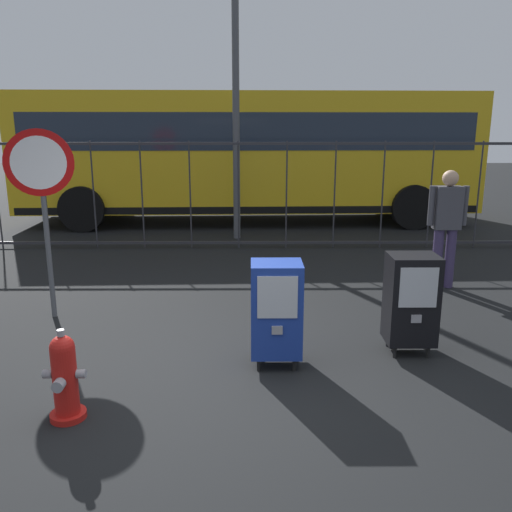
{
  "coord_description": "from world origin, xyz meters",
  "views": [
    {
      "loc": [
        0.26,
        -4.26,
        2.24
      ],
      "look_at": [
        0.3,
        1.2,
        0.9
      ],
      "focal_mm": 36.88,
      "sensor_mm": 36.0,
      "label": 1
    }
  ],
  "objects": [
    {
      "name": "fence_barrier",
      "position": [
        -0.0,
        5.54,
        1.02
      ],
      "size": [
        18.03,
        0.04,
        2.0
      ],
      "color": "#2D2D33",
      "rests_on": "ground_plane"
    },
    {
      "name": "stop_sign",
      "position": [
        -2.15,
        1.79,
        1.6
      ],
      "size": [
        0.71,
        0.31,
        2.23
      ],
      "color": "#4C4F54",
      "rests_on": "ground_plane"
    },
    {
      "name": "street_light_near_left",
      "position": [
        -0.06,
        6.45,
        4.18
      ],
      "size": [
        0.32,
        0.32,
        7.24
      ],
      "color": "#4C4F54",
      "rests_on": "ground_plane"
    },
    {
      "name": "pedestrian",
      "position": [
        2.99,
        2.98,
        0.95
      ],
      "size": [
        0.55,
        0.22,
        1.67
      ],
      "color": "#382D51",
      "rests_on": "ground_plane"
    },
    {
      "name": "fire_hydrant",
      "position": [
        -1.2,
        -0.51,
        0.35
      ],
      "size": [
        0.33,
        0.32,
        0.75
      ],
      "color": "red",
      "rests_on": "ground_plane"
    },
    {
      "name": "bus_near",
      "position": [
        0.16,
        8.54,
        1.71
      ],
      "size": [
        10.57,
        3.04,
        3.0
      ],
      "rotation": [
        0.0,
        0.0,
        0.03
      ],
      "color": "gold",
      "rests_on": "ground_plane"
    },
    {
      "name": "newspaper_box_secondary",
      "position": [
        1.85,
        0.73,
        0.57
      ],
      "size": [
        0.48,
        0.42,
        1.02
      ],
      "color": "black",
      "rests_on": "ground_plane"
    },
    {
      "name": "ground_plane",
      "position": [
        0.0,
        0.0,
        0.0
      ],
      "size": [
        60.0,
        60.0,
        0.0
      ],
      "primitive_type": "plane",
      "color": "black"
    },
    {
      "name": "newspaper_box_primary",
      "position": [
        0.49,
        0.45,
        0.57
      ],
      "size": [
        0.48,
        0.42,
        1.02
      ],
      "color": "black",
      "rests_on": "ground_plane"
    }
  ]
}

